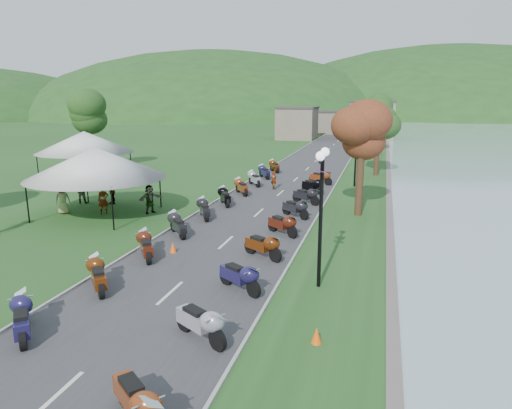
# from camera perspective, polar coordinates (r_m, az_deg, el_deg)

# --- Properties ---
(road) EXTENTS (7.00, 120.00, 0.02)m
(road) POSITION_cam_1_polar(r_m,az_deg,el_deg) (38.92, 5.00, 3.17)
(road) COLOR #3D3D40
(road) RESTS_ON ground
(hills_backdrop) EXTENTS (360.00, 120.00, 76.00)m
(hills_backdrop) POSITION_cam_1_polar(r_m,az_deg,el_deg) (197.92, 13.79, 10.92)
(hills_backdrop) COLOR #285621
(hills_backdrop) RESTS_ON ground
(far_building) EXTENTS (18.00, 16.00, 5.00)m
(far_building) POSITION_cam_1_polar(r_m,az_deg,el_deg) (83.28, 9.51, 10.13)
(far_building) COLOR #796E5E
(far_building) RESTS_ON ground
(moto_row_left) EXTENTS (2.60, 50.75, 1.10)m
(moto_row_left) POSITION_cam_1_polar(r_m,az_deg,el_deg) (20.25, -13.83, -5.11)
(moto_row_left) COLOR #331411
(moto_row_left) RESTS_ON ground
(moto_row_right) EXTENTS (2.60, 41.69, 1.10)m
(moto_row_right) POSITION_cam_1_polar(r_m,az_deg,el_deg) (18.12, -0.55, -6.90)
(moto_row_right) COLOR #331411
(moto_row_right) RESTS_ON ground
(vendor_tent_main) EXTENTS (5.33, 5.33, 4.00)m
(vendor_tent_main) POSITION_cam_1_polar(r_m,az_deg,el_deg) (28.29, -19.25, 2.75)
(vendor_tent_main) COLOR silver
(vendor_tent_main) RESTS_ON ground
(vendor_tent_side) EXTENTS (5.38, 5.38, 4.00)m
(vendor_tent_side) POSITION_cam_1_polar(r_m,az_deg,el_deg) (41.83, -20.53, 5.84)
(vendor_tent_side) COLOR silver
(vendor_tent_side) RESTS_ON ground
(tree_lakeside) EXTENTS (2.83, 2.83, 7.85)m
(tree_lakeside) POSITION_cam_1_polar(r_m,az_deg,el_deg) (26.93, 13.03, 6.80)
(tree_lakeside) COLOR #2C581F
(tree_lakeside) RESTS_ON ground
(pedestrian_a) EXTENTS (0.76, 0.75, 1.70)m
(pedestrian_a) POSITION_cam_1_polar(r_m,az_deg,el_deg) (28.70, -18.42, -1.13)
(pedestrian_a) COLOR slate
(pedestrian_a) RESTS_ON ground
(pedestrian_b) EXTENTS (0.96, 0.61, 1.86)m
(pedestrian_b) POSITION_cam_1_polar(r_m,az_deg,el_deg) (32.21, -20.84, 0.20)
(pedestrian_b) COLOR slate
(pedestrian_b) RESTS_ON ground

